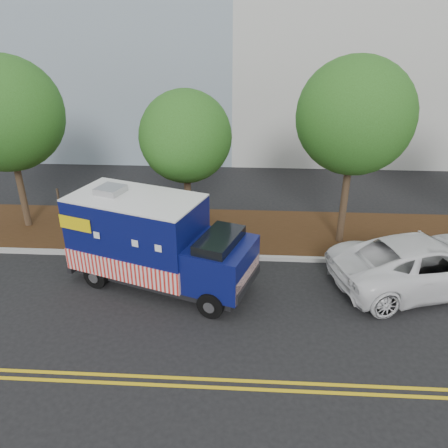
{
  "coord_description": "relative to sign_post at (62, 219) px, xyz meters",
  "views": [
    {
      "loc": [
        2.98,
        -12.33,
        7.97
      ],
      "look_at": [
        2.22,
        0.6,
        1.78
      ],
      "focal_mm": 35.0,
      "sensor_mm": 36.0,
      "label": 1
    }
  ],
  "objects": [
    {
      "name": "tree_b",
      "position": [
        4.51,
        1.28,
        2.81
      ],
      "size": [
        3.37,
        3.37,
        5.71
      ],
      "color": "#38281C",
      "rests_on": "ground"
    },
    {
      "name": "ground",
      "position": [
        3.84,
        -1.88,
        -1.2
      ],
      "size": [
        120.0,
        120.0,
        0.0
      ],
      "primitive_type": "plane",
      "color": "black",
      "rests_on": "ground"
    },
    {
      "name": "curb",
      "position": [
        3.84,
        -0.48,
        -1.12
      ],
      "size": [
        120.0,
        0.18,
        0.15
      ],
      "primitive_type": "cube",
      "color": "#9E9E99",
      "rests_on": "ground"
    },
    {
      "name": "food_truck",
      "position": [
        3.83,
        -2.11,
        0.22
      ],
      "size": [
        6.32,
        3.99,
        3.15
      ],
      "rotation": [
        0.0,
        0.0,
        -0.34
      ],
      "color": "black",
      "rests_on": "ground"
    },
    {
      "name": "mulch_strip",
      "position": [
        3.84,
        1.62,
        -1.12
      ],
      "size": [
        120.0,
        4.0,
        0.15
      ],
      "primitive_type": "cube",
      "color": "#311E0D",
      "rests_on": "ground"
    },
    {
      "name": "white_car",
      "position": [
        12.52,
        -1.84,
        -0.36
      ],
      "size": [
        6.54,
        4.31,
        1.67
      ],
      "primitive_type": "imported",
      "rotation": [
        0.0,
        0.0,
        1.85
      ],
      "color": "white",
      "rests_on": "ground"
    },
    {
      "name": "centerline_near",
      "position": [
        3.84,
        -6.33,
        -1.19
      ],
      "size": [
        120.0,
        0.1,
        0.01
      ],
      "primitive_type": "cube",
      "color": "gold",
      "rests_on": "ground"
    },
    {
      "name": "tree_a",
      "position": [
        -2.22,
        1.59,
        3.48
      ],
      "size": [
        4.27,
        4.27,
        6.83
      ],
      "color": "#38281C",
      "rests_on": "ground"
    },
    {
      "name": "sign_post",
      "position": [
        0.0,
        0.0,
        0.0
      ],
      "size": [
        0.06,
        0.06,
        2.4
      ],
      "primitive_type": "cube",
      "color": "#473828",
      "rests_on": "ground"
    },
    {
      "name": "tree_c",
      "position": [
        10.38,
        0.93,
        3.69
      ],
      "size": [
        4.01,
        4.01,
        6.91
      ],
      "color": "#38281C",
      "rests_on": "ground"
    },
    {
      "name": "centerline_far",
      "position": [
        3.84,
        -6.58,
        -1.19
      ],
      "size": [
        120.0,
        0.1,
        0.01
      ],
      "primitive_type": "cube",
      "color": "gold",
      "rests_on": "ground"
    }
  ]
}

